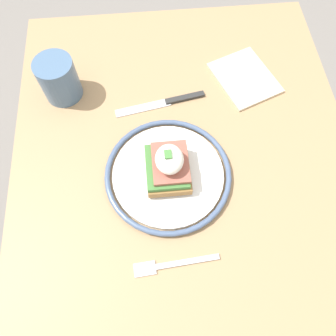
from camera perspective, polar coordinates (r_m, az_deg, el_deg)
name	(u,v)px	position (r m, az deg, el deg)	size (l,w,h in m)	color
ground_plane	(177,255)	(1.31, 1.65, -14.85)	(6.00, 6.00, 0.00)	gray
dining_table	(184,207)	(0.73, 2.87, -6.73)	(0.91, 0.66, 0.73)	tan
plate	(168,174)	(0.60, 0.00, -1.09)	(0.23, 0.23, 0.02)	white
sandwich	(168,166)	(0.57, 0.07, 0.41)	(0.09, 0.08, 0.07)	#9E703D
fork	(172,264)	(0.56, 0.66, -16.45)	(0.03, 0.14, 0.00)	silver
knife	(168,102)	(0.69, -0.06, 11.43)	(0.05, 0.19, 0.01)	#2D2D2D
cup	(58,79)	(0.70, -18.54, 14.53)	(0.08, 0.08, 0.09)	slate
napkin	(245,78)	(0.74, 13.21, 15.05)	(0.14, 0.11, 0.01)	beige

